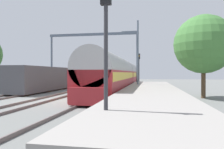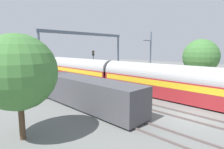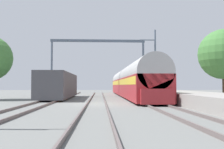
% 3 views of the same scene
% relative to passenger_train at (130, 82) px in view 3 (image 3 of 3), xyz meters
% --- Properties ---
extents(ground, '(120.00, 120.00, 0.00)m').
position_rel_passenger_train_xyz_m(ground, '(-4.34, -13.64, -1.97)').
color(ground, slate).
extents(track_far_west, '(1.52, 60.00, 0.16)m').
position_rel_passenger_train_xyz_m(track_far_west, '(-8.67, -13.64, -1.89)').
color(track_far_west, '#625553').
rests_on(track_far_west, ground).
extents(track_west, '(1.52, 60.00, 0.16)m').
position_rel_passenger_train_xyz_m(track_west, '(-4.34, -13.64, -1.89)').
color(track_west, '#625553').
rests_on(track_west, ground).
extents(track_east, '(1.52, 60.00, 0.16)m').
position_rel_passenger_train_xyz_m(track_east, '(0.00, -13.64, -1.89)').
color(track_east, '#625553').
rests_on(track_east, ground).
extents(platform, '(4.40, 28.00, 0.90)m').
position_rel_passenger_train_xyz_m(platform, '(3.82, -11.64, -1.52)').
color(platform, gray).
rests_on(platform, ground).
extents(passenger_train, '(2.93, 32.85, 3.82)m').
position_rel_passenger_train_xyz_m(passenger_train, '(0.00, 0.00, 0.00)').
color(passenger_train, maroon).
rests_on(passenger_train, ground).
extents(freight_car, '(2.80, 13.00, 2.70)m').
position_rel_passenger_train_xyz_m(freight_car, '(-8.67, -5.22, -0.50)').
color(freight_car, '#47474C').
rests_on(freight_car, ground).
extents(person_crossing, '(0.46, 0.44, 1.73)m').
position_rel_passenger_train_xyz_m(person_crossing, '(1.19, -2.90, -0.94)').
color(person_crossing, '#292929').
rests_on(person_crossing, ground).
extents(railway_signal_far, '(0.36, 0.30, 5.37)m').
position_rel_passenger_train_xyz_m(railway_signal_far, '(1.92, 6.64, 1.44)').
color(railway_signal_far, '#2D2D33').
rests_on(railway_signal_far, ground).
extents(catenary_gantry, '(13.07, 0.28, 7.86)m').
position_rel_passenger_train_xyz_m(catenary_gantry, '(-4.34, 0.59, 3.70)').
color(catenary_gantry, slate).
rests_on(catenary_gantry, ground).
extents(catenary_pole_east_mid, '(1.90, 0.20, 8.00)m').
position_rel_passenger_train_xyz_m(catenary_pole_east_mid, '(2.35, -5.15, 2.18)').
color(catenary_pole_east_mid, slate).
rests_on(catenary_pole_east_mid, ground).
extents(tree_east_background, '(4.99, 4.99, 7.09)m').
position_rel_passenger_train_xyz_m(tree_east_background, '(8.24, -9.77, 2.62)').
color(tree_east_background, '#4C3826').
rests_on(tree_east_background, ground).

